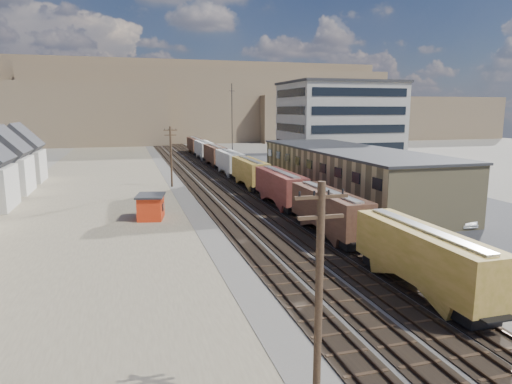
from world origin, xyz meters
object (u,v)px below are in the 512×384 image
object	(u,v)px
utility_pole_south	(319,297)
parked_car_blue	(341,178)
maintenance_shed	(151,207)
parked_car_white	(456,218)
freight_train	(239,166)
utility_pole_north	(171,155)

from	to	relation	value
utility_pole_south	parked_car_blue	distance (m)	64.01
utility_pole_south	maintenance_shed	distance (m)	38.26
parked_car_white	parked_car_blue	xyz separation A→B (m)	(1.53, 31.33, -0.13)
freight_train	parked_car_blue	size ratio (longest dim) A/B	23.70
utility_pole_south	parked_car_white	world-z (taller)	utility_pole_south
utility_pole_north	parked_car_blue	xyz separation A→B (m)	(29.33, -3.29, -4.60)
parked_car_blue	freight_train	bearing A→B (deg)	102.55
utility_pole_north	parked_car_white	xyz separation A→B (m)	(27.81, -34.62, -4.47)
parked_car_blue	maintenance_shed	bearing A→B (deg)	152.79
freight_train	parked_car_blue	xyz separation A→B (m)	(17.04, -6.58, -2.09)
utility_pole_north	parked_car_blue	size ratio (longest dim) A/B	1.98
utility_pole_south	utility_pole_north	xyz separation A→B (m)	(0.00, 60.00, 0.00)
freight_train	parked_car_white	xyz separation A→B (m)	(15.51, -37.91, -1.96)
freight_train	parked_car_blue	world-z (taller)	freight_train
utility_pole_south	parked_car_white	distance (m)	37.92
maintenance_shed	parked_car_blue	size ratio (longest dim) A/B	0.90
freight_train	parked_car_blue	distance (m)	18.38
parked_car_white	parked_car_blue	size ratio (longest dim) A/B	1.00
parked_car_blue	utility_pole_south	bearing A→B (deg)	-173.68
freight_train	parked_car_white	distance (m)	41.00
maintenance_shed	parked_car_blue	distance (m)	38.90
utility_pole_south	parked_car_white	size ratio (longest dim) A/B	1.98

